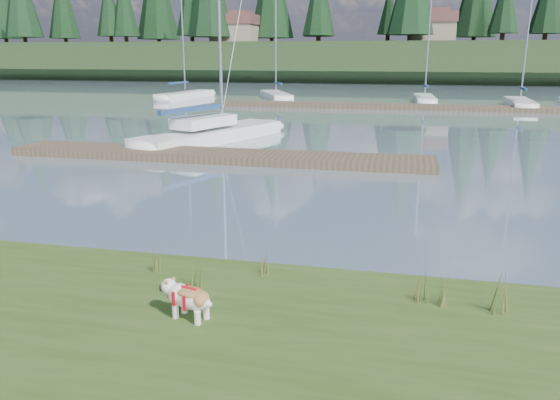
# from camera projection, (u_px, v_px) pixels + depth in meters

# --- Properties ---
(ground) EXTENTS (200.00, 200.00, 0.00)m
(ground) POSITION_uv_depth(u_px,v_px,m) (364.00, 108.00, 39.35)
(ground) COLOR gray
(ground) RESTS_ON ground
(ridge) EXTENTS (200.00, 20.00, 5.00)m
(ridge) POSITION_uv_depth(u_px,v_px,m) (387.00, 62.00, 79.19)
(ridge) COLOR black
(ridge) RESTS_ON ground
(bulldog) EXTENTS (0.85, 0.50, 0.50)m
(bulldog) POSITION_uv_depth(u_px,v_px,m) (189.00, 297.00, 7.42)
(bulldog) COLOR silver
(bulldog) RESTS_ON bank
(sailboat_main) EXTENTS (5.14, 9.47, 13.51)m
(sailboat_main) POSITION_uv_depth(u_px,v_px,m) (221.00, 130.00, 25.01)
(sailboat_main) COLOR white
(sailboat_main) RESTS_ON ground
(dock_near) EXTENTS (16.00, 2.00, 0.30)m
(dock_near) POSITION_uv_depth(u_px,v_px,m) (216.00, 156.00, 20.38)
(dock_near) COLOR #4C3D2C
(dock_near) RESTS_ON ground
(dock_far) EXTENTS (26.00, 2.20, 0.30)m
(dock_far) POSITION_uv_depth(u_px,v_px,m) (393.00, 107.00, 38.89)
(dock_far) COLOR #4C3D2C
(dock_far) RESTS_ON ground
(sailboat_bg_0) EXTENTS (3.11, 8.17, 11.62)m
(sailboat_bg_0) POSITION_uv_depth(u_px,v_px,m) (190.00, 94.00, 47.91)
(sailboat_bg_0) COLOR white
(sailboat_bg_0) RESTS_ON ground
(sailboat_bg_1) EXTENTS (4.65, 7.97, 11.95)m
(sailboat_bg_1) POSITION_uv_depth(u_px,v_px,m) (274.00, 95.00, 47.39)
(sailboat_bg_1) COLOR white
(sailboat_bg_1) RESTS_ON ground
(sailboat_bg_2) EXTENTS (1.71, 7.29, 10.96)m
(sailboat_bg_2) POSITION_uv_depth(u_px,v_px,m) (424.00, 98.00, 43.57)
(sailboat_bg_2) COLOR white
(sailboat_bg_2) RESTS_ON ground
(sailboat_bg_3) EXTENTS (1.88, 7.71, 11.27)m
(sailboat_bg_3) POSITION_uv_depth(u_px,v_px,m) (519.00, 102.00, 40.22)
(sailboat_bg_3) COLOR white
(sailboat_bg_3) RESTS_ON ground
(weed_0) EXTENTS (0.17, 0.14, 0.70)m
(weed_0) POSITION_uv_depth(u_px,v_px,m) (199.00, 270.00, 8.40)
(weed_0) COLOR #475B23
(weed_0) RESTS_ON bank
(weed_1) EXTENTS (0.17, 0.14, 0.47)m
(weed_1) POSITION_uv_depth(u_px,v_px,m) (262.00, 263.00, 8.93)
(weed_1) COLOR #475B23
(weed_1) RESTS_ON bank
(weed_2) EXTENTS (0.17, 0.14, 0.64)m
(weed_2) POSITION_uv_depth(u_px,v_px,m) (421.00, 285.00, 7.90)
(weed_2) COLOR #475B23
(weed_2) RESTS_ON bank
(weed_3) EXTENTS (0.17, 0.14, 0.53)m
(weed_3) POSITION_uv_depth(u_px,v_px,m) (155.00, 259.00, 9.03)
(weed_3) COLOR #475B23
(weed_3) RESTS_ON bank
(weed_4) EXTENTS (0.17, 0.14, 0.50)m
(weed_4) POSITION_uv_depth(u_px,v_px,m) (438.00, 291.00, 7.84)
(weed_4) COLOR #475B23
(weed_4) RESTS_ON bank
(weed_5) EXTENTS (0.17, 0.14, 0.70)m
(weed_5) POSITION_uv_depth(u_px,v_px,m) (500.00, 293.00, 7.58)
(weed_5) COLOR #475B23
(weed_5) RESTS_ON bank
(mud_lip) EXTENTS (60.00, 0.50, 0.14)m
(mud_lip) POSITION_uv_depth(u_px,v_px,m) (233.00, 277.00, 9.57)
(mud_lip) COLOR #33281C
(mud_lip) RESTS_ON ground
(conifer_1) EXTENTS (4.40, 4.40, 11.30)m
(conifer_1) POSITION_uv_depth(u_px,v_px,m) (124.00, 2.00, 83.47)
(conifer_1) COLOR #382619
(conifer_1) RESTS_ON ridge
(house_0) EXTENTS (6.30, 5.30, 4.65)m
(house_0) POSITION_uv_depth(u_px,v_px,m) (235.00, 28.00, 79.76)
(house_0) COLOR gray
(house_0) RESTS_ON ridge
(house_1) EXTENTS (6.30, 5.30, 4.65)m
(house_1) POSITION_uv_depth(u_px,v_px,m) (432.00, 27.00, 74.78)
(house_1) COLOR gray
(house_1) RESTS_ON ridge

